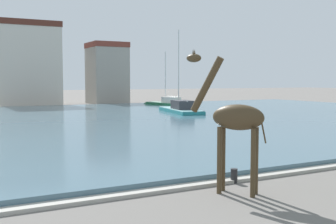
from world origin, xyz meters
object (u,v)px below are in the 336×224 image
(giraffe_statue, at_px, (234,120))
(mooring_bollard, at_px, (234,176))
(sailboat_teal, at_px, (179,110))
(sailboat_green, at_px, (166,104))

(giraffe_statue, xyz_separation_m, mooring_bollard, (0.85, 1.09, -2.09))
(sailboat_teal, distance_m, sailboat_green, 12.26)
(giraffe_statue, relative_size, sailboat_teal, 0.48)
(sailboat_green, xyz_separation_m, mooring_bollard, (-16.94, -37.62, -0.22))
(sailboat_teal, bearing_deg, mooring_bollard, -115.53)
(sailboat_green, bearing_deg, giraffe_statue, -114.69)
(sailboat_teal, bearing_deg, giraffe_statue, -116.10)
(mooring_bollard, bearing_deg, sailboat_teal, 64.47)
(giraffe_statue, bearing_deg, sailboat_green, 65.31)
(giraffe_statue, bearing_deg, sailboat_teal, 63.90)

